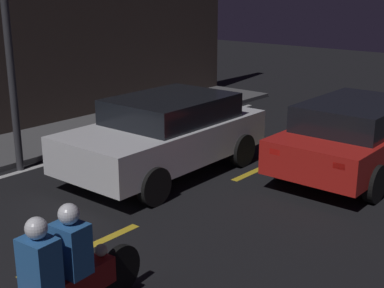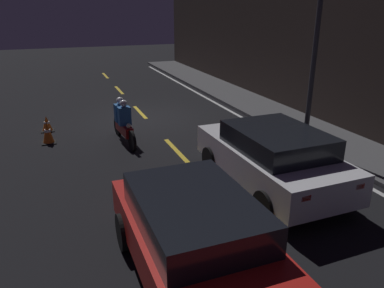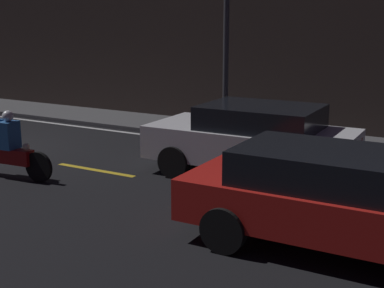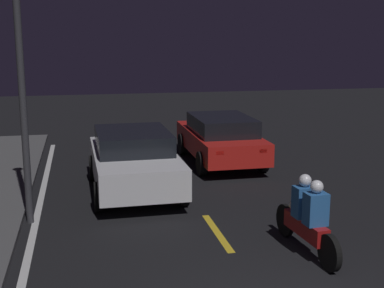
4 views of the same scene
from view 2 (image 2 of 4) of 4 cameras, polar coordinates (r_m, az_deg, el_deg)
name	(u,v)px [view 2 (image 2 of 4)]	position (r m, az deg, el deg)	size (l,w,h in m)	color
ground_plane	(146,119)	(14.21, -6.97, 3.83)	(56.00, 56.00, 0.00)	black
raised_curb	(257,106)	(15.96, 9.83, 5.72)	(28.00, 2.09, 0.11)	#4C4C4F
building_front	(286,40)	(16.17, 14.20, 15.17)	(28.00, 0.30, 5.43)	#382D28
lane_dash_a	(105,76)	(23.81, -13.06, 10.12)	(2.00, 0.14, 0.01)	gold
lane_dash_b	(119,90)	(19.44, -11.05, 8.07)	(2.00, 0.14, 0.01)	gold
lane_dash_c	(140,112)	(15.15, -7.92, 4.83)	(2.00, 0.14, 0.01)	gold
lane_dash_d	(176,150)	(11.02, -2.44, -0.92)	(2.00, 0.14, 0.01)	gold
lane_dash_e	(252,230)	(7.34, 9.17, -12.85)	(2.00, 0.14, 0.01)	gold
lane_solid_kerb	(229,110)	(15.37, 5.62, 5.15)	(25.20, 0.14, 0.01)	silver
sedan_white	(272,156)	(8.69, 12.05, -1.78)	(4.15, 2.08, 1.46)	silver
taxi_red	(198,240)	(5.66, 0.91, -14.45)	(4.30, 1.93, 1.40)	red
motorcycle	(123,122)	(11.68, -10.43, 3.31)	(2.20, 0.41, 1.37)	black
traffic_cone_near	(47,124)	(13.55, -21.25, 2.89)	(0.43, 0.43, 0.53)	black
traffic_cone_mid	(48,132)	(12.30, -21.15, 1.66)	(0.43, 0.43, 0.71)	black
street_lamp	(316,36)	(10.86, 18.44, 15.34)	(0.28, 0.28, 5.76)	#333338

